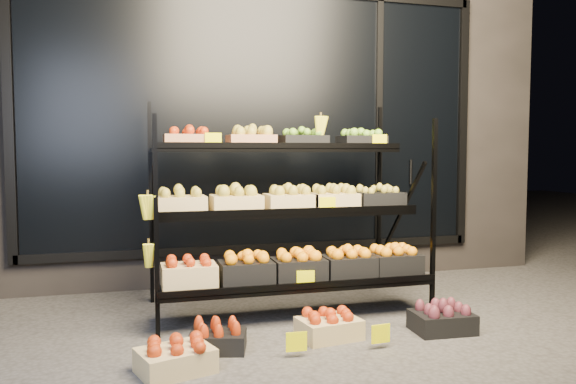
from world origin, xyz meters
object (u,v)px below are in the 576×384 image
object	(u,v)px
floor_crate_left	(175,356)
display_rack	(287,211)
floor_crate_midleft	(218,337)
floor_crate_midright	(329,325)

from	to	relation	value
floor_crate_left	display_rack	bearing A→B (deg)	30.02
display_rack	floor_crate_midleft	world-z (taller)	display_rack
floor_crate_left	floor_crate_midleft	world-z (taller)	floor_crate_left
floor_crate_left	floor_crate_midright	xyz separation A→B (m)	(1.04, 0.32, -0.00)
floor_crate_midleft	floor_crate_midright	xyz separation A→B (m)	(0.75, 0.03, 0.01)
display_rack	floor_crate_midright	bearing A→B (deg)	-82.63
floor_crate_midleft	floor_crate_left	bearing A→B (deg)	-119.91
floor_crate_left	floor_crate_midright	bearing A→B (deg)	-0.46
floor_crate_left	floor_crate_midleft	distance (m)	0.40
floor_crate_midleft	floor_crate_midright	bearing A→B (deg)	17.18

